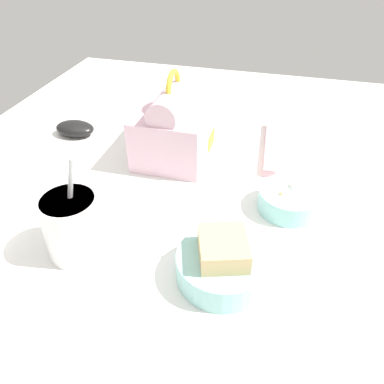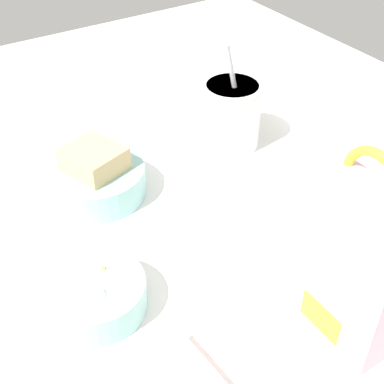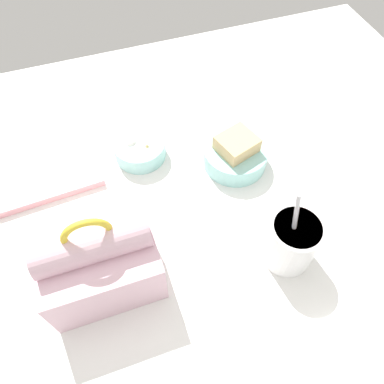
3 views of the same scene
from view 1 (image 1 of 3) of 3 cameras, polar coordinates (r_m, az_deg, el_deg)
The scene contains 8 objects.
desk_surface at distance 67.19cm, azimuth -1.06°, elevation -2.60°, with size 140.00×110.00×2.00cm.
keyboard at distance 75.76cm, azimuth -26.25°, elevation 0.10°, with size 33.02×11.71×2.10cm.
lunch_bag at distance 77.13cm, azimuth -2.67°, elevation 9.90°, with size 17.71×14.19×18.36cm.
soup_cup at distance 57.50cm, azimuth -17.65°, elevation -4.77°, with size 8.62×8.62×16.59cm.
bento_bowl_sandwich at distance 53.10cm, azimuth 4.62°, elevation -10.77°, with size 12.90×12.90×7.26cm.
bento_bowl_snacks at distance 66.57cm, azimuth 14.50°, elevation -1.10°, with size 10.54×10.54×4.69cm.
computer_mouse at distance 91.35cm, azimuth -17.41°, elevation 9.24°, with size 6.04×9.10×3.18cm.
chopstick_case at distance 83.62cm, azimuth 11.88°, elevation 6.87°, with size 22.09×3.78×1.60cm.
Camera 1 is at (-49.50, -14.26, 44.15)cm, focal length 35.00 mm.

